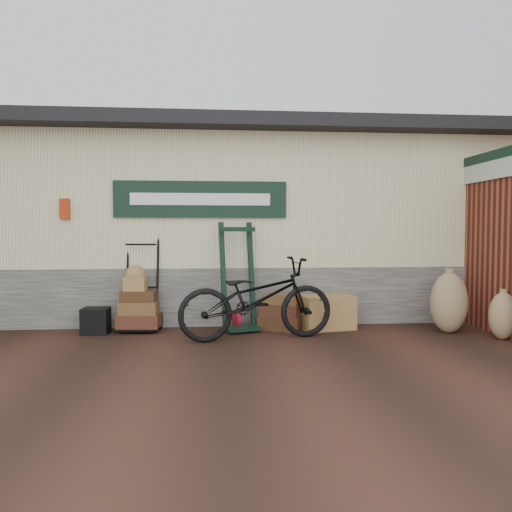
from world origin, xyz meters
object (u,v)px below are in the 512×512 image
(black_trunk, at_px, (96,321))
(bicycle, at_px, (257,294))
(porter_trolley, at_px, (141,281))
(suitcase_stack, at_px, (280,311))
(green_barrow, at_px, (239,276))
(wicker_hamper, at_px, (326,312))

(black_trunk, height_order, bicycle, bicycle)
(porter_trolley, height_order, suitcase_stack, porter_trolley)
(bicycle, bearing_deg, green_barrow, 7.71)
(wicker_hamper, distance_m, black_trunk, 3.38)
(wicker_hamper, bearing_deg, black_trunk, -179.02)
(porter_trolley, relative_size, black_trunk, 3.92)
(suitcase_stack, bearing_deg, black_trunk, -178.66)
(green_barrow, distance_m, bicycle, 0.72)
(porter_trolley, distance_m, suitcase_stack, 2.12)
(porter_trolley, relative_size, suitcase_stack, 2.36)
(suitcase_stack, height_order, black_trunk, suitcase_stack)
(green_barrow, xyz_separation_m, bicycle, (0.21, -0.67, -0.18))
(wicker_hamper, bearing_deg, bicycle, -149.91)
(porter_trolley, relative_size, green_barrow, 0.91)
(green_barrow, bearing_deg, suitcase_stack, -17.69)
(bicycle, bearing_deg, suitcase_stack, -42.18)
(black_trunk, xyz_separation_m, bicycle, (2.26, -0.59, 0.44))
(black_trunk, bearing_deg, green_barrow, 2.26)
(porter_trolley, bearing_deg, black_trunk, -154.44)
(green_barrow, bearing_deg, bicycle, -88.86)
(green_barrow, xyz_separation_m, black_trunk, (-2.06, -0.08, -0.61))
(porter_trolley, bearing_deg, wicker_hamper, 0.84)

